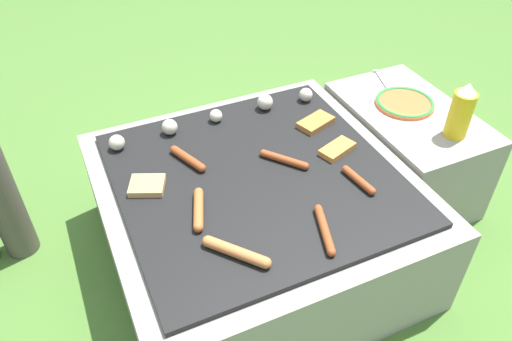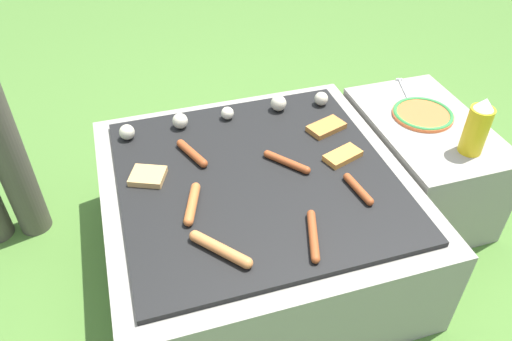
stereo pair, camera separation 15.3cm
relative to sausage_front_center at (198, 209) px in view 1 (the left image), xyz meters
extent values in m
plane|color=#47702D|center=(0.22, 0.08, -0.38)|extent=(14.00, 14.00, 0.00)
cube|color=gray|center=(0.22, 0.08, -0.20)|extent=(0.94, 0.94, 0.34)
cube|color=black|center=(0.22, 0.08, -0.02)|extent=(0.83, 0.83, 0.02)
cube|color=gray|center=(0.89, 0.18, -0.20)|extent=(0.38, 0.61, 0.36)
cylinder|color=#93421E|center=(0.29, -0.21, 0.00)|extent=(0.07, 0.16, 0.02)
sphere|color=#93421E|center=(0.26, -0.29, 0.00)|extent=(0.02, 0.02, 0.02)
sphere|color=#93421E|center=(0.31, -0.14, 0.00)|extent=(0.02, 0.02, 0.02)
cylinder|color=#C6753D|center=(0.04, -0.19, 0.00)|extent=(0.13, 0.15, 0.03)
sphere|color=#C6753D|center=(-0.02, -0.13, 0.00)|extent=(0.03, 0.03, 0.03)
sphere|color=#C6753D|center=(0.09, -0.26, 0.00)|extent=(0.03, 0.03, 0.03)
cylinder|color=#93421E|center=(0.32, 0.10, 0.00)|extent=(0.11, 0.13, 0.02)
sphere|color=#93421E|center=(0.28, 0.16, 0.00)|extent=(0.02, 0.02, 0.02)
sphere|color=#93421E|center=(0.37, 0.04, 0.00)|extent=(0.02, 0.02, 0.02)
cylinder|color=#93421E|center=(0.05, 0.23, 0.00)|extent=(0.08, 0.14, 0.03)
sphere|color=#93421E|center=(0.07, 0.17, 0.00)|extent=(0.03, 0.03, 0.03)
sphere|color=#93421E|center=(0.02, 0.30, 0.00)|extent=(0.03, 0.03, 0.03)
cylinder|color=#93421E|center=(0.48, -0.08, 0.00)|extent=(0.04, 0.12, 0.02)
sphere|color=#93421E|center=(0.49, -0.14, 0.00)|extent=(0.02, 0.02, 0.02)
sphere|color=#93421E|center=(0.48, -0.02, 0.00)|extent=(0.02, 0.02, 0.02)
cylinder|color=#B7602D|center=(0.00, 0.00, 0.00)|extent=(0.07, 0.14, 0.03)
sphere|color=#B7602D|center=(-0.02, -0.07, 0.00)|extent=(0.03, 0.03, 0.03)
sphere|color=#B7602D|center=(0.02, 0.07, 0.00)|extent=(0.03, 0.03, 0.03)
cube|color=#B27033|center=(0.52, 0.24, 0.00)|extent=(0.14, 0.11, 0.02)
cube|color=tan|center=(-0.11, 0.16, 0.00)|extent=(0.13, 0.12, 0.02)
cube|color=#D18438|center=(0.51, 0.08, 0.00)|extent=(0.14, 0.10, 0.02)
sphere|color=beige|center=(-0.14, 0.39, 0.01)|extent=(0.05, 0.05, 0.05)
sphere|color=beige|center=(0.04, 0.41, 0.01)|extent=(0.05, 0.05, 0.05)
sphere|color=beige|center=(0.21, 0.41, 0.01)|extent=(0.05, 0.05, 0.05)
sphere|color=beige|center=(0.40, 0.41, 0.01)|extent=(0.06, 0.06, 0.06)
sphere|color=beige|center=(0.57, 0.40, 0.01)|extent=(0.05, 0.05, 0.05)
cylinder|color=orange|center=(0.89, 0.22, -0.01)|extent=(0.22, 0.22, 0.01)
torus|color=#338C3F|center=(0.89, 0.22, 0.00)|extent=(0.21, 0.21, 0.01)
cylinder|color=gold|center=(0.92, 0.00, 0.07)|extent=(0.08, 0.08, 0.16)
cone|color=white|center=(0.92, 0.00, 0.17)|extent=(0.06, 0.06, 0.04)
cylinder|color=silver|center=(0.91, 0.39, -0.01)|extent=(0.06, 0.17, 0.01)
cube|color=silver|center=(0.93, 0.47, -0.01)|extent=(0.03, 0.01, 0.01)
camera|label=1|loc=(-0.27, -0.99, 0.99)|focal=35.00mm
camera|label=2|loc=(-0.13, -1.04, 0.99)|focal=35.00mm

